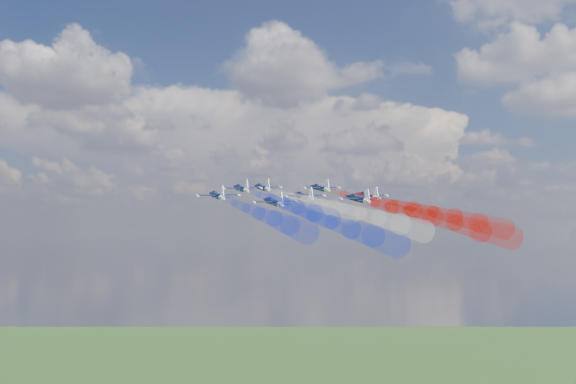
# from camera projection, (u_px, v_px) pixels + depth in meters

# --- Properties ---
(jet_lead) EXTENTS (15.05, 15.88, 5.56)m
(jet_lead) POSITION_uv_depth(u_px,v_px,m) (262.00, 188.00, 179.57)
(jet_lead) COLOR black
(trail_lead) EXTENTS (28.79, 39.88, 11.61)m
(trail_lead) POSITION_uv_depth(u_px,v_px,m) (305.00, 201.00, 153.69)
(trail_lead) COLOR white
(jet_inner_left) EXTENTS (15.05, 15.88, 5.56)m
(jet_inner_left) POSITION_uv_depth(u_px,v_px,m) (241.00, 189.00, 167.11)
(jet_inner_left) COLOR black
(trail_inner_left) EXTENTS (28.79, 39.88, 11.61)m
(trail_inner_left) POSITION_uv_depth(u_px,v_px,m) (284.00, 203.00, 141.23)
(trail_inner_left) COLOR #1A33E4
(jet_inner_right) EXTENTS (15.05, 15.88, 5.56)m
(jet_inner_right) POSITION_uv_depth(u_px,v_px,m) (320.00, 188.00, 173.31)
(jet_inner_right) COLOR black
(trail_inner_right) EXTENTS (28.79, 39.88, 11.61)m
(trail_inner_right) POSITION_uv_depth(u_px,v_px,m) (375.00, 202.00, 147.43)
(trail_inner_right) COLOR red
(jet_outer_left) EXTENTS (15.05, 15.88, 5.56)m
(jet_outer_left) POSITION_uv_depth(u_px,v_px,m) (217.00, 196.00, 153.21)
(jet_outer_left) COLOR black
(trail_outer_left) EXTENTS (28.79, 39.88, 11.61)m
(trail_outer_left) POSITION_uv_depth(u_px,v_px,m) (259.00, 213.00, 127.33)
(trail_outer_left) COLOR #1A33E4
(jet_center_third) EXTENTS (15.05, 15.88, 5.56)m
(jet_center_third) POSITION_uv_depth(u_px,v_px,m) (303.00, 196.00, 159.89)
(jet_center_third) COLOR black
(trail_center_third) EXTENTS (28.79, 39.88, 11.61)m
(trail_center_third) POSITION_uv_depth(u_px,v_px,m) (360.00, 213.00, 134.02)
(trail_center_third) COLOR white
(jet_outer_right) EXTENTS (15.05, 15.88, 5.56)m
(jet_outer_right) POSITION_uv_depth(u_px,v_px,m) (367.00, 196.00, 167.26)
(jet_outer_right) COLOR black
(trail_outer_right) EXTENTS (28.79, 39.88, 11.61)m
(trail_outer_right) POSITION_uv_depth(u_px,v_px,m) (433.00, 212.00, 141.38)
(trail_outer_right) COLOR red
(jet_rear_left) EXTENTS (15.05, 15.88, 5.56)m
(jet_rear_left) POSITION_uv_depth(u_px,v_px,m) (274.00, 202.00, 145.10)
(jet_rear_left) COLOR black
(trail_rear_left) EXTENTS (28.79, 39.88, 11.61)m
(trail_rear_left) POSITION_uv_depth(u_px,v_px,m) (331.00, 222.00, 119.23)
(trail_rear_left) COLOR #1A33E4
(jet_rear_right) EXTENTS (15.05, 15.88, 5.56)m
(jet_rear_right) POSITION_uv_depth(u_px,v_px,m) (358.00, 199.00, 151.60)
(jet_rear_right) COLOR black
(trail_rear_right) EXTENTS (28.79, 39.88, 11.61)m
(trail_rear_right) POSITION_uv_depth(u_px,v_px,m) (430.00, 217.00, 125.72)
(trail_rear_right) COLOR red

